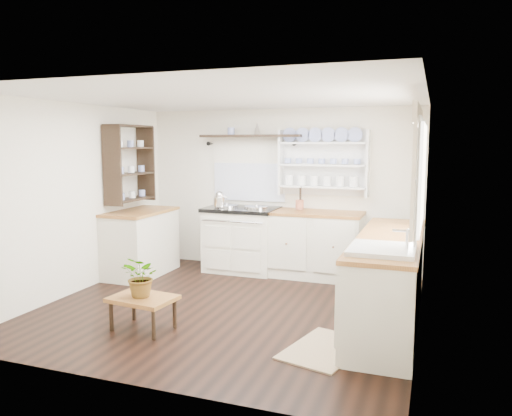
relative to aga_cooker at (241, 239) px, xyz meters
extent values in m
cube|color=black|center=(0.47, -1.57, -0.46)|extent=(4.00, 3.80, 0.01)
cube|color=#EDE4CD|center=(0.47, 0.33, 0.69)|extent=(4.00, 0.02, 2.30)
cube|color=#EDE4CD|center=(2.47, -1.57, 0.69)|extent=(0.02, 3.80, 2.30)
cube|color=#EDE4CD|center=(-1.53, -1.57, 0.69)|extent=(0.02, 3.80, 2.30)
cube|color=white|center=(0.47, -1.57, 1.84)|extent=(4.00, 3.80, 0.01)
cube|color=white|center=(2.43, -1.42, 1.04)|extent=(0.04, 1.40, 1.00)
cube|color=white|center=(2.41, -1.42, 1.04)|extent=(0.02, 1.50, 1.10)
cube|color=#F8E8C6|center=(2.39, -1.42, 1.62)|extent=(0.04, 1.55, 0.18)
cube|color=#EDE6CD|center=(0.00, 0.00, -0.03)|extent=(0.98, 0.64, 0.86)
cube|color=black|center=(0.00, 0.00, 0.42)|extent=(1.02, 0.68, 0.05)
cylinder|color=silver|center=(-0.23, 0.00, 0.46)|extent=(0.33, 0.33, 0.03)
cylinder|color=silver|center=(0.23, 0.00, 0.46)|extent=(0.33, 0.33, 0.03)
cylinder|color=silver|center=(0.00, -0.36, 0.30)|extent=(0.88, 0.02, 0.02)
cube|color=beige|center=(1.07, 0.03, -0.02)|extent=(1.25, 0.60, 0.88)
cube|color=brown|center=(1.07, 0.03, 0.42)|extent=(1.27, 0.63, 0.04)
cube|color=beige|center=(2.17, -1.47, -0.02)|extent=(0.60, 2.40, 0.88)
cube|color=brown|center=(2.17, -1.47, 0.42)|extent=(0.62, 2.43, 0.04)
cube|color=white|center=(2.17, -2.22, 0.34)|extent=(0.55, 0.60, 0.28)
cylinder|color=silver|center=(2.37, -2.22, 0.54)|extent=(0.02, 0.02, 0.22)
cube|color=beige|center=(-1.23, -0.67, -0.02)|extent=(0.60, 1.10, 0.88)
cube|color=brown|center=(-1.23, -0.67, 0.42)|extent=(0.62, 1.13, 0.04)
cube|color=white|center=(1.12, 0.31, 1.09)|extent=(1.20, 0.03, 0.90)
cube|color=white|center=(1.12, 0.22, 1.09)|extent=(1.20, 0.22, 0.02)
cylinder|color=navy|center=(1.12, 0.23, 1.36)|extent=(0.20, 0.02, 0.20)
cube|color=black|center=(0.07, 0.20, 1.46)|extent=(1.50, 0.24, 0.04)
cone|color=black|center=(-0.58, 0.27, 1.35)|extent=(0.06, 0.20, 0.06)
cone|color=black|center=(0.72, 0.27, 1.35)|extent=(0.06, 0.20, 0.06)
cube|color=black|center=(-1.37, -0.67, 1.09)|extent=(0.28, 0.80, 1.05)
cylinder|color=#A0543A|center=(0.82, 0.11, 0.51)|extent=(0.11, 0.11, 0.13)
cube|color=brown|center=(-0.07, -2.45, -0.15)|extent=(0.65, 0.50, 0.04)
cylinder|color=black|center=(-0.35, -2.59, -0.32)|extent=(0.04, 0.04, 0.29)
cylinder|color=black|center=(-0.31, -2.26, -0.32)|extent=(0.04, 0.04, 0.29)
cylinder|color=black|center=(0.16, -2.65, -0.32)|extent=(0.04, 0.04, 0.29)
cylinder|color=black|center=(0.20, -2.32, -0.32)|extent=(0.04, 0.04, 0.29)
imported|color=#3F7233|center=(-0.07, -2.45, 0.07)|extent=(0.44, 0.41, 0.41)
cube|color=olive|center=(1.70, -2.33, -0.46)|extent=(0.74, 0.96, 0.02)
camera|label=1|loc=(2.56, -6.51, 1.36)|focal=35.00mm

